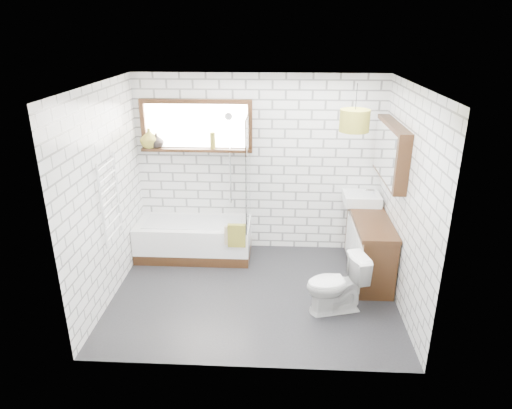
# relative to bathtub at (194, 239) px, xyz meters

# --- Properties ---
(floor) EXTENTS (3.40, 2.60, 0.01)m
(floor) POSITION_rel_bathtub_xyz_m (0.90, -0.95, -0.26)
(floor) COLOR black
(floor) RESTS_ON ground
(ceiling) EXTENTS (3.40, 2.60, 0.01)m
(ceiling) POSITION_rel_bathtub_xyz_m (0.90, -0.95, 2.25)
(ceiling) COLOR white
(ceiling) RESTS_ON ground
(wall_back) EXTENTS (3.40, 0.01, 2.50)m
(wall_back) POSITION_rel_bathtub_xyz_m (0.90, 0.35, 0.99)
(wall_back) COLOR white
(wall_back) RESTS_ON ground
(wall_front) EXTENTS (3.40, 0.01, 2.50)m
(wall_front) POSITION_rel_bathtub_xyz_m (0.90, -2.26, 0.99)
(wall_front) COLOR white
(wall_front) RESTS_ON ground
(wall_left) EXTENTS (0.01, 2.60, 2.50)m
(wall_left) POSITION_rel_bathtub_xyz_m (-0.81, -0.95, 0.99)
(wall_left) COLOR white
(wall_left) RESTS_ON ground
(wall_right) EXTENTS (0.01, 2.60, 2.50)m
(wall_right) POSITION_rel_bathtub_xyz_m (2.60, -0.95, 0.99)
(wall_right) COLOR white
(wall_right) RESTS_ON ground
(window) EXTENTS (1.52, 0.16, 0.68)m
(window) POSITION_rel_bathtub_xyz_m (0.05, 0.31, 1.54)
(window) COLOR black
(window) RESTS_ON wall_back
(towel_radiator) EXTENTS (0.06, 0.52, 1.00)m
(towel_radiator) POSITION_rel_bathtub_xyz_m (-0.76, -0.95, 0.94)
(towel_radiator) COLOR white
(towel_radiator) RESTS_ON wall_left
(mirror_cabinet) EXTENTS (0.16, 1.20, 0.70)m
(mirror_cabinet) POSITION_rel_bathtub_xyz_m (2.52, -0.35, 1.39)
(mirror_cabinet) COLOR black
(mirror_cabinet) RESTS_ON wall_right
(shower_riser) EXTENTS (0.02, 0.02, 1.30)m
(shower_riser) POSITION_rel_bathtub_xyz_m (0.50, 0.31, 1.09)
(shower_riser) COLOR silver
(shower_riser) RESTS_ON wall_back
(bathtub) EXTENTS (1.58, 0.70, 0.51)m
(bathtub) POSITION_rel_bathtub_xyz_m (0.00, 0.00, 0.00)
(bathtub) COLOR white
(bathtub) RESTS_ON floor
(shower_screen) EXTENTS (0.02, 0.72, 1.50)m
(shower_screen) POSITION_rel_bathtub_xyz_m (0.77, 0.00, 1.01)
(shower_screen) COLOR white
(shower_screen) RESTS_ON bathtub
(towel_green) EXTENTS (0.23, 0.06, 0.32)m
(towel_green) POSITION_rel_bathtub_xyz_m (0.64, -0.35, 0.24)
(towel_green) COLOR olive
(towel_green) RESTS_ON bathtub
(towel_beige) EXTENTS (0.20, 0.05, 0.26)m
(towel_beige) POSITION_rel_bathtub_xyz_m (0.58, -0.35, 0.24)
(towel_beige) COLOR tan
(towel_beige) RESTS_ON bathtub
(vanity) EXTENTS (0.45, 1.39, 0.80)m
(vanity) POSITION_rel_bathtub_xyz_m (2.38, -0.36, 0.14)
(vanity) COLOR black
(vanity) RESTS_ON floor
(basin) EXTENTS (0.49, 0.43, 0.14)m
(basin) POSITION_rel_bathtub_xyz_m (2.32, 0.13, 0.61)
(basin) COLOR white
(basin) RESTS_ON vanity
(tap) EXTENTS (0.03, 0.03, 0.15)m
(tap) POSITION_rel_bathtub_xyz_m (2.48, 0.13, 0.66)
(tap) COLOR silver
(tap) RESTS_ON vanity
(toilet) EXTENTS (0.55, 0.76, 0.69)m
(toilet) POSITION_rel_bathtub_xyz_m (1.85, -1.26, 0.09)
(toilet) COLOR white
(toilet) RESTS_ON floor
(vase_olive) EXTENTS (0.27, 0.27, 0.27)m
(vase_olive) POSITION_rel_bathtub_xyz_m (-0.60, 0.28, 1.36)
(vase_olive) COLOR olive
(vase_olive) RESTS_ON window
(vase_dark) EXTENTS (0.21, 0.21, 0.20)m
(vase_dark) POSITION_rel_bathtub_xyz_m (-0.50, 0.28, 1.32)
(vase_dark) COLOR black
(vase_dark) RESTS_ON window
(bottle) EXTENTS (0.09, 0.09, 0.22)m
(bottle) POSITION_rel_bathtub_xyz_m (0.27, 0.28, 1.33)
(bottle) COLOR olive
(bottle) RESTS_ON window
(pendant) EXTENTS (0.33, 0.33, 0.24)m
(pendant) POSITION_rel_bathtub_xyz_m (2.00, -0.73, 1.84)
(pendant) COLOR olive
(pendant) RESTS_ON ceiling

